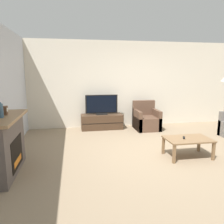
% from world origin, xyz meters
% --- Properties ---
extents(ground_plane, '(24.00, 24.00, 0.00)m').
position_xyz_m(ground_plane, '(0.00, 0.00, 0.00)').
color(ground_plane, '#89755B').
extents(wall_back, '(12.00, 0.06, 2.70)m').
position_xyz_m(wall_back, '(0.00, 2.60, 1.35)').
color(wall_back, beige).
rests_on(wall_back, ground).
extents(fireplace, '(0.50, 1.40, 1.02)m').
position_xyz_m(fireplace, '(-2.98, -0.45, 0.52)').
color(fireplace, '#564C47').
rests_on(fireplace, ground).
extents(mantel_vase_centre_left, '(0.09, 0.09, 0.26)m').
position_xyz_m(mantel_vase_centre_left, '(-2.97, -0.56, 1.14)').
color(mantel_vase_centre_left, '#385670').
rests_on(mantel_vase_centre_left, fireplace).
extents(mantel_clock, '(0.08, 0.11, 0.15)m').
position_xyz_m(mantel_clock, '(-2.97, -0.31, 1.09)').
color(mantel_clock, brown).
rests_on(mantel_clock, fireplace).
extents(tv_stand, '(1.27, 0.51, 0.45)m').
position_xyz_m(tv_stand, '(-0.95, 2.28, 0.23)').
color(tv_stand, '#422D1E').
rests_on(tv_stand, ground).
extents(tv, '(0.99, 0.18, 0.61)m').
position_xyz_m(tv, '(-0.95, 2.27, 0.74)').
color(tv, black).
rests_on(tv, tv_stand).
extents(armchair, '(0.70, 0.76, 0.86)m').
position_xyz_m(armchair, '(0.39, 1.99, 0.28)').
color(armchair, brown).
rests_on(armchair, ground).
extents(coffee_table, '(0.92, 0.59, 0.40)m').
position_xyz_m(coffee_table, '(0.50, -0.31, 0.35)').
color(coffee_table, brown).
rests_on(coffee_table, ground).
extents(remote, '(0.10, 0.15, 0.02)m').
position_xyz_m(remote, '(0.42, -0.29, 0.41)').
color(remote, black).
rests_on(remote, coffee_table).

